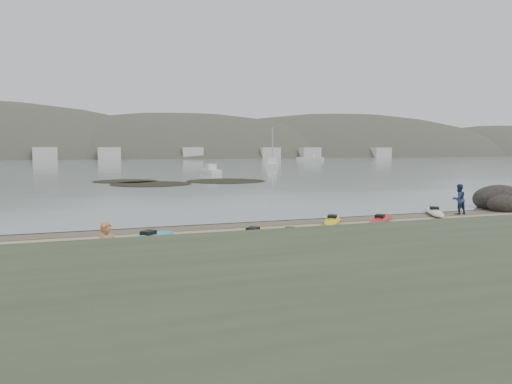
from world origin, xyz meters
name	(u,v)px	position (x,y,z in m)	size (l,w,h in m)	color
ground	(256,222)	(0.00, 0.00, 0.00)	(600.00, 600.00, 0.00)	tan
wet_sand	(258,223)	(0.00, -0.30, 0.00)	(60.00, 60.00, 0.00)	brown
water	(89,154)	(0.00, 300.00, 0.01)	(1200.00, 1200.00, 0.00)	slate
kayaks	(295,232)	(0.16, -4.24, 0.17)	(22.31, 9.71, 0.34)	yellow
person_west	(108,253)	(-7.53, -9.09, 0.83)	(0.61, 0.40, 1.66)	#C47B4E
person_east	(459,199)	(11.52, -0.98, 0.84)	(0.81, 0.63, 1.68)	navy
rock_cluster	(510,204)	(16.66, 0.36, 0.23)	(5.19, 3.80, 1.71)	black
kelp_mats	(175,182)	(1.71, 30.00, 0.03)	(18.28, 12.80, 0.04)	black
moored_boats	(117,164)	(-0.54, 78.43, 0.59)	(99.59, 72.65, 1.41)	silver
far_hills	(190,193)	(39.38, 193.97, -15.93)	(550.00, 135.00, 80.00)	#384235
far_town	(122,153)	(6.00, 145.00, 2.00)	(199.00, 5.00, 4.00)	beige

